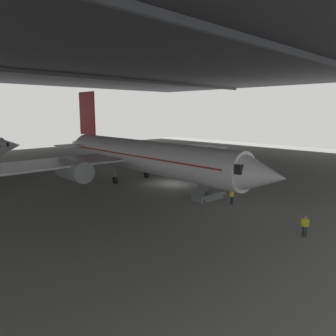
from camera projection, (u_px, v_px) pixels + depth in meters
The scene contains 7 objects.
ground_plane at pixel (173, 183), 42.11m from camera, with size 110.00×110.00×0.00m, color gray.
hangar_structure at pixel (108, 59), 48.83m from camera, with size 121.00×99.00×17.53m.
airplane_main at pixel (141, 156), 41.54m from camera, with size 37.55×39.00×12.12m.
boarding_stairs at pixel (210, 192), 34.63m from camera, with size 4.38×1.63×4.79m.
crew_worker_near_nose at pixel (305, 225), 24.10m from camera, with size 0.30×0.54×1.58m.
crew_worker_by_stairs at pixel (232, 195), 32.41m from camera, with size 0.54×0.29×1.65m.
baggage_tug at pixel (154, 167), 51.16m from camera, with size 1.37×2.25×0.90m.
Camera 1 is at (-29.24, -28.96, 9.19)m, focal length 34.94 mm.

